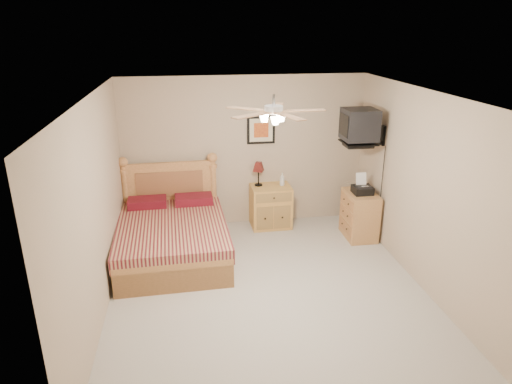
% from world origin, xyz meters
% --- Properties ---
extents(floor, '(4.50, 4.50, 0.00)m').
position_xyz_m(floor, '(0.00, 0.00, 0.00)').
color(floor, '#A9A299').
rests_on(floor, ground).
extents(ceiling, '(4.00, 4.50, 0.04)m').
position_xyz_m(ceiling, '(0.00, 0.00, 2.50)').
color(ceiling, white).
rests_on(ceiling, ground).
extents(wall_back, '(4.00, 0.04, 2.50)m').
position_xyz_m(wall_back, '(0.00, 2.25, 1.25)').
color(wall_back, tan).
rests_on(wall_back, ground).
extents(wall_front, '(4.00, 0.04, 2.50)m').
position_xyz_m(wall_front, '(0.00, -2.25, 1.25)').
color(wall_front, tan).
rests_on(wall_front, ground).
extents(wall_left, '(0.04, 4.50, 2.50)m').
position_xyz_m(wall_left, '(-2.00, 0.00, 1.25)').
color(wall_left, tan).
rests_on(wall_left, ground).
extents(wall_right, '(0.04, 4.50, 2.50)m').
position_xyz_m(wall_right, '(2.00, 0.00, 1.25)').
color(wall_right, tan).
rests_on(wall_right, ground).
extents(bed, '(1.59, 2.05, 1.30)m').
position_xyz_m(bed, '(-1.22, 1.12, 0.65)').
color(bed, '#A4703B').
rests_on(bed, ground).
extents(nightstand, '(0.67, 0.51, 0.71)m').
position_xyz_m(nightstand, '(0.40, 2.00, 0.36)').
color(nightstand, '#C79144').
rests_on(nightstand, ground).
extents(table_lamp, '(0.28, 0.28, 0.40)m').
position_xyz_m(table_lamp, '(0.21, 2.09, 0.92)').
color(table_lamp, '#501411').
rests_on(table_lamp, nightstand).
extents(lotion_bottle, '(0.09, 0.09, 0.22)m').
position_xyz_m(lotion_bottle, '(0.60, 2.03, 0.82)').
color(lotion_bottle, silver).
rests_on(lotion_bottle, nightstand).
extents(framed_picture, '(0.46, 0.04, 0.46)m').
position_xyz_m(framed_picture, '(0.27, 2.23, 1.62)').
color(framed_picture, black).
rests_on(framed_picture, wall_back).
extents(dresser, '(0.45, 0.64, 0.75)m').
position_xyz_m(dresser, '(1.73, 1.37, 0.38)').
color(dresser, '#A66838').
rests_on(dresser, ground).
extents(fax_machine, '(0.30, 0.31, 0.31)m').
position_xyz_m(fax_machine, '(1.73, 1.34, 0.91)').
color(fax_machine, black).
rests_on(fax_machine, dresser).
extents(magazine_lower, '(0.27, 0.31, 0.03)m').
position_xyz_m(magazine_lower, '(1.67, 1.59, 0.77)').
color(magazine_lower, beige).
rests_on(magazine_lower, dresser).
extents(magazine_upper, '(0.30, 0.35, 0.02)m').
position_xyz_m(magazine_upper, '(1.67, 1.63, 0.79)').
color(magazine_upper, gray).
rests_on(magazine_upper, magazine_lower).
extents(wall_tv, '(0.56, 0.46, 0.58)m').
position_xyz_m(wall_tv, '(1.75, 1.34, 1.81)').
color(wall_tv, black).
rests_on(wall_tv, wall_right).
extents(ceiling_fan, '(1.14, 1.14, 0.28)m').
position_xyz_m(ceiling_fan, '(0.00, -0.20, 2.36)').
color(ceiling_fan, silver).
rests_on(ceiling_fan, ceiling).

